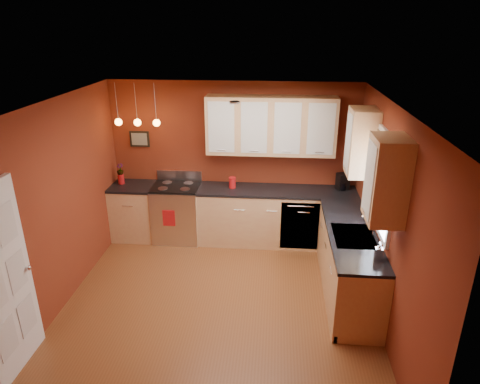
# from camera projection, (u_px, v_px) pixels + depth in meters

# --- Properties ---
(floor) EXTENTS (4.20, 4.20, 0.00)m
(floor) POSITION_uv_depth(u_px,v_px,m) (218.00, 305.00, 5.59)
(floor) COLOR brown
(floor) RESTS_ON ground
(ceiling) EXTENTS (4.00, 4.20, 0.02)m
(ceiling) POSITION_uv_depth(u_px,v_px,m) (214.00, 106.00, 4.62)
(ceiling) COLOR silver
(ceiling) RESTS_ON wall_back
(wall_back) EXTENTS (4.00, 0.02, 2.60)m
(wall_back) POSITION_uv_depth(u_px,v_px,m) (234.00, 161.00, 7.05)
(wall_back) COLOR maroon
(wall_back) RESTS_ON floor
(wall_front) EXTENTS (4.00, 0.02, 2.60)m
(wall_front) POSITION_uv_depth(u_px,v_px,m) (177.00, 334.00, 3.16)
(wall_front) COLOR maroon
(wall_front) RESTS_ON floor
(wall_left) EXTENTS (0.02, 4.20, 2.60)m
(wall_left) POSITION_uv_depth(u_px,v_px,m) (55.00, 209.00, 5.26)
(wall_left) COLOR maroon
(wall_left) RESTS_ON floor
(wall_right) EXTENTS (0.02, 4.20, 2.60)m
(wall_right) POSITION_uv_depth(u_px,v_px,m) (387.00, 221.00, 4.95)
(wall_right) COLOR maroon
(wall_right) RESTS_ON floor
(base_cabinets_back_left) EXTENTS (0.70, 0.60, 0.90)m
(base_cabinets_back_left) POSITION_uv_depth(u_px,v_px,m) (135.00, 212.00, 7.22)
(base_cabinets_back_left) COLOR tan
(base_cabinets_back_left) RESTS_ON floor
(base_cabinets_back_right) EXTENTS (2.54, 0.60, 0.90)m
(base_cabinets_back_right) POSITION_uv_depth(u_px,v_px,m) (276.00, 217.00, 7.03)
(base_cabinets_back_right) COLOR tan
(base_cabinets_back_right) RESTS_ON floor
(base_cabinets_right) EXTENTS (0.60, 2.10, 0.90)m
(base_cabinets_right) POSITION_uv_depth(u_px,v_px,m) (348.00, 263.00, 5.70)
(base_cabinets_right) COLOR tan
(base_cabinets_right) RESTS_ON floor
(counter_back_left) EXTENTS (0.70, 0.62, 0.04)m
(counter_back_left) POSITION_uv_depth(u_px,v_px,m) (132.00, 186.00, 7.04)
(counter_back_left) COLOR black
(counter_back_left) RESTS_ON base_cabinets_back_left
(counter_back_right) EXTENTS (2.54, 0.62, 0.04)m
(counter_back_right) POSITION_uv_depth(u_px,v_px,m) (277.00, 191.00, 6.85)
(counter_back_right) COLOR black
(counter_back_right) RESTS_ON base_cabinets_back_right
(counter_right) EXTENTS (0.62, 2.10, 0.04)m
(counter_right) POSITION_uv_depth(u_px,v_px,m) (352.00, 232.00, 5.53)
(counter_right) COLOR black
(counter_right) RESTS_ON base_cabinets_right
(gas_range) EXTENTS (0.76, 0.64, 1.11)m
(gas_range) POSITION_uv_depth(u_px,v_px,m) (177.00, 212.00, 7.15)
(gas_range) COLOR silver
(gas_range) RESTS_ON floor
(dishwasher_front) EXTENTS (0.60, 0.02, 0.80)m
(dishwasher_front) POSITION_uv_depth(u_px,v_px,m) (300.00, 226.00, 6.73)
(dishwasher_front) COLOR silver
(dishwasher_front) RESTS_ON base_cabinets_back_right
(sink) EXTENTS (0.50, 0.70, 0.33)m
(sink) POSITION_uv_depth(u_px,v_px,m) (354.00, 237.00, 5.39)
(sink) COLOR gray
(sink) RESTS_ON counter_right
(window) EXTENTS (0.06, 1.02, 1.22)m
(window) POSITION_uv_depth(u_px,v_px,m) (383.00, 181.00, 5.08)
(window) COLOR white
(window) RESTS_ON wall_right
(door_left_wall) EXTENTS (0.12, 0.82, 2.05)m
(door_left_wall) POSITION_uv_depth(u_px,v_px,m) (4.00, 283.00, 4.26)
(door_left_wall) COLOR white
(door_left_wall) RESTS_ON floor
(upper_cabinets_back) EXTENTS (2.00, 0.35, 0.90)m
(upper_cabinets_back) POSITION_uv_depth(u_px,v_px,m) (271.00, 126.00, 6.59)
(upper_cabinets_back) COLOR tan
(upper_cabinets_back) RESTS_ON wall_back
(upper_cabinets_right) EXTENTS (0.35, 1.95, 0.90)m
(upper_cabinets_right) POSITION_uv_depth(u_px,v_px,m) (373.00, 159.00, 5.02)
(upper_cabinets_right) COLOR tan
(upper_cabinets_right) RESTS_ON wall_right
(wall_picture) EXTENTS (0.32, 0.03, 0.26)m
(wall_picture) POSITION_uv_depth(u_px,v_px,m) (140.00, 139.00, 7.02)
(wall_picture) COLOR black
(wall_picture) RESTS_ON wall_back
(pendant_lights) EXTENTS (0.71, 0.11, 0.66)m
(pendant_lights) POSITION_uv_depth(u_px,v_px,m) (137.00, 122.00, 6.57)
(pendant_lights) COLOR gray
(pendant_lights) RESTS_ON ceiling
(red_canister) EXTENTS (0.12, 0.12, 0.18)m
(red_canister) POSITION_uv_depth(u_px,v_px,m) (232.00, 183.00, 6.89)
(red_canister) COLOR #B21315
(red_canister) RESTS_ON counter_back_right
(red_vase) EXTENTS (0.10, 0.10, 0.16)m
(red_vase) POSITION_uv_depth(u_px,v_px,m) (121.00, 179.00, 7.07)
(red_vase) COLOR #B21315
(red_vase) RESTS_ON counter_back_left
(flowers) EXTENTS (0.12, 0.12, 0.20)m
(flowers) POSITION_uv_depth(u_px,v_px,m) (120.00, 170.00, 7.01)
(flowers) COLOR #B21315
(flowers) RESTS_ON red_vase
(coffee_maker) EXTENTS (0.22, 0.22, 0.26)m
(coffee_maker) POSITION_uv_depth(u_px,v_px,m) (343.00, 182.00, 6.82)
(coffee_maker) COLOR black
(coffee_maker) RESTS_ON counter_back_right
(soap_pump) EXTENTS (0.10, 0.11, 0.21)m
(soap_pump) POSITION_uv_depth(u_px,v_px,m) (379.00, 251.00, 4.82)
(soap_pump) COLOR white
(soap_pump) RESTS_ON counter_right
(dish_towel) EXTENTS (0.20, 0.01, 0.27)m
(dish_towel) POSITION_uv_depth(u_px,v_px,m) (169.00, 218.00, 6.83)
(dish_towel) COLOR #B21315
(dish_towel) RESTS_ON gas_range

